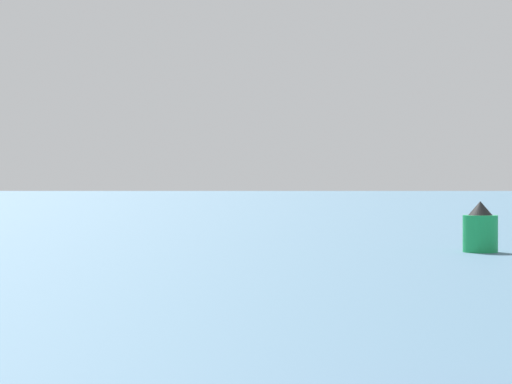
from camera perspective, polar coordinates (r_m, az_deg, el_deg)
name	(u,v)px	position (r m, az deg, el deg)	size (l,w,h in m)	color
distant_headland	(252,176)	(1363.09, -0.28, 1.05)	(691.26, 439.72, 45.06)	#60665B
channel_buoy	(480,230)	(32.18, 14.21, -2.36)	(1.21, 1.21, 1.80)	#19994C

